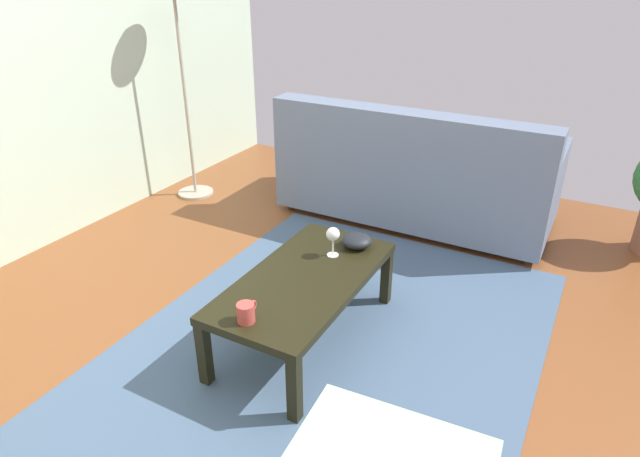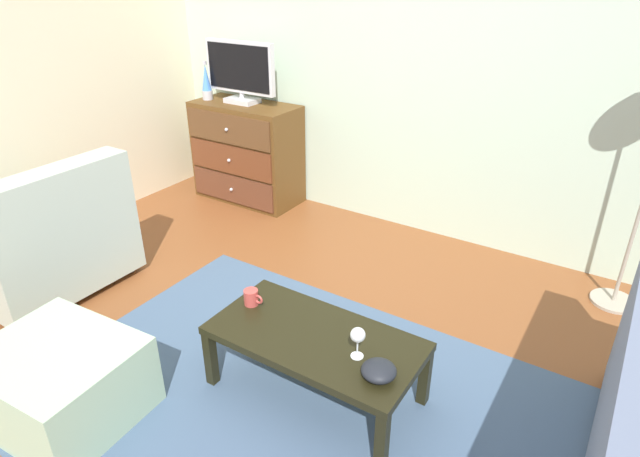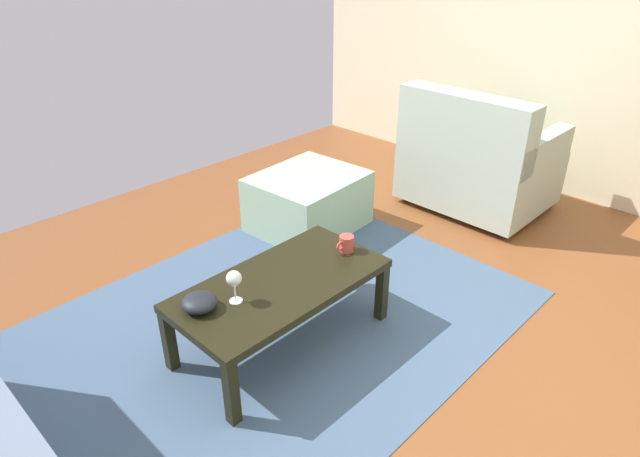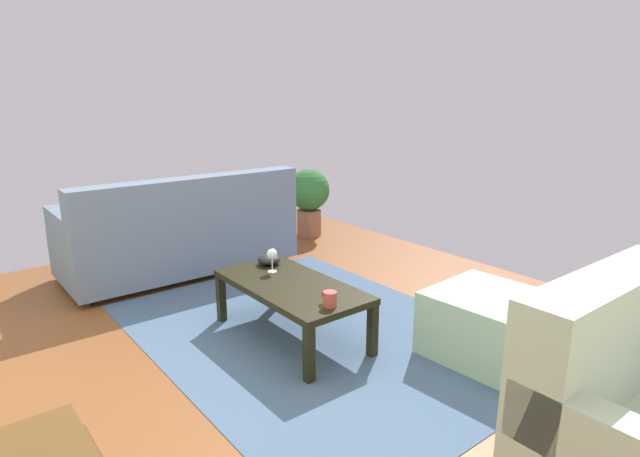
# 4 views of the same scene
# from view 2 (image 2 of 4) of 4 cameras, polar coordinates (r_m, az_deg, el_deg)

# --- Properties ---
(ground_plane) EXTENTS (5.52, 4.50, 0.05)m
(ground_plane) POSITION_cam_2_polar(r_m,az_deg,el_deg) (3.01, -4.10, -14.96)
(ground_plane) COLOR brown
(wall_accent_rear) EXTENTS (5.52, 0.12, 2.80)m
(wall_accent_rear) POSITION_cam_2_polar(r_m,az_deg,el_deg) (4.06, 13.16, 18.05)
(wall_accent_rear) COLOR #B5CDB3
(wall_accent_rear) RESTS_ON ground_plane
(area_rug) EXTENTS (2.60, 1.90, 0.01)m
(area_rug) POSITION_cam_2_polar(r_m,az_deg,el_deg) (2.78, -3.20, -18.33)
(area_rug) COLOR #415874
(area_rug) RESTS_ON ground_plane
(dresser) EXTENTS (0.95, 0.49, 0.88)m
(dresser) POSITION_cam_2_polar(r_m,az_deg,el_deg) (4.84, -7.85, 8.08)
(dresser) COLOR #573818
(dresser) RESTS_ON ground_plane
(tv) EXTENTS (0.69, 0.18, 0.51)m
(tv) POSITION_cam_2_polar(r_m,az_deg,el_deg) (4.70, -8.60, 16.43)
(tv) COLOR silver
(tv) RESTS_ON dresser
(lava_lamp) EXTENTS (0.09, 0.09, 0.33)m
(lava_lamp) POSITION_cam_2_polar(r_m,az_deg,el_deg) (4.90, -12.13, 15.09)
(lava_lamp) COLOR #B7B7BC
(lava_lamp) RESTS_ON dresser
(coffee_table) EXTENTS (1.04, 0.52, 0.36)m
(coffee_table) POSITION_cam_2_polar(r_m,az_deg,el_deg) (2.64, -0.53, -12.13)
(coffee_table) COLOR black
(coffee_table) RESTS_ON ground_plane
(wine_glass) EXTENTS (0.07, 0.07, 0.16)m
(wine_glass) POSITION_cam_2_polar(r_m,az_deg,el_deg) (2.42, 4.09, -11.46)
(wine_glass) COLOR silver
(wine_glass) RESTS_ON coffee_table
(mug) EXTENTS (0.11, 0.08, 0.08)m
(mug) POSITION_cam_2_polar(r_m,az_deg,el_deg) (2.81, -7.37, -7.35)
(mug) COLOR #B4433D
(mug) RESTS_ON coffee_table
(bowl_decorative) EXTENTS (0.16, 0.16, 0.07)m
(bowl_decorative) POSITION_cam_2_polar(r_m,az_deg,el_deg) (2.38, 6.34, -14.96)
(bowl_decorative) COLOR black
(bowl_decorative) RESTS_ON coffee_table
(armchair) EXTENTS (0.80, 0.95, 0.89)m
(armchair) POSITION_cam_2_polar(r_m,az_deg,el_deg) (3.87, -27.39, -1.09)
(armchair) COLOR #332319
(armchair) RESTS_ON ground_plane
(ottoman) EXTENTS (0.74, 0.65, 0.38)m
(ottoman) POSITION_cam_2_polar(r_m,az_deg,el_deg) (2.89, -26.10, -14.62)
(ottoman) COLOR #9EBE9B
(ottoman) RESTS_ON ground_plane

